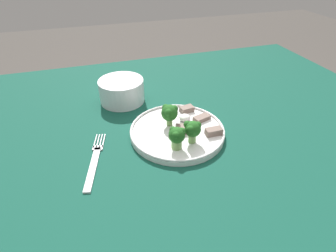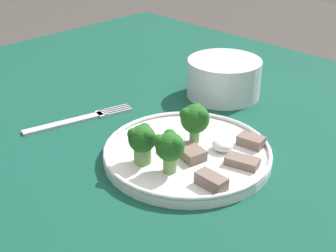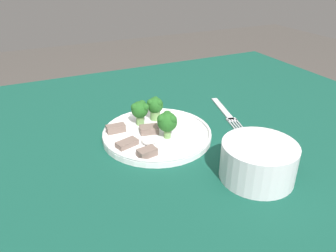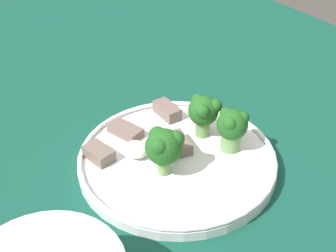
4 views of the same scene
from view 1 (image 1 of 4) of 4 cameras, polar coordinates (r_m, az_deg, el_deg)
The scene contains 12 objects.
table at distance 0.73m, azimuth 2.09°, elevation -6.24°, with size 1.34×1.02×0.72m.
dinner_plate at distance 0.66m, azimuth 2.01°, elevation -1.11°, with size 0.24×0.24×0.02m.
fork at distance 0.61m, azimuth -15.66°, elevation -7.22°, with size 0.06×0.18×0.00m.
cream_bowl at distance 0.80m, azimuth -10.01°, elevation 7.45°, with size 0.13×0.13×0.07m.
broccoli_floret_near_rim_left at distance 0.65m, azimuth 0.33°, elevation 2.94°, with size 0.04×0.04×0.06m.
broccoli_floret_center_left at distance 0.58m, azimuth 1.93°, elevation -2.19°, with size 0.04×0.04×0.05m.
broccoli_floret_back_left at distance 0.60m, azimuth 5.41°, elevation -0.71°, with size 0.04×0.04×0.06m.
meat_slice_front_slice at distance 0.65m, azimuth 3.53°, elevation -0.62°, with size 0.04×0.04×0.01m.
meat_slice_middle_slice at distance 0.65m, azimuth 9.94°, elevation -1.19°, with size 0.04×0.02×0.02m.
meat_slice_rear_slice at distance 0.70m, azimuth 7.37°, elevation 1.74°, with size 0.05×0.03×0.01m.
meat_slice_edge_slice at distance 0.73m, azimuth 4.10°, elevation 3.70°, with size 0.04×0.03×0.01m.
sauce_dollop at distance 0.69m, azimuth 3.65°, elevation 1.86°, with size 0.03×0.03×0.02m.
Camera 1 is at (-0.19, -0.51, 1.12)m, focal length 28.00 mm.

